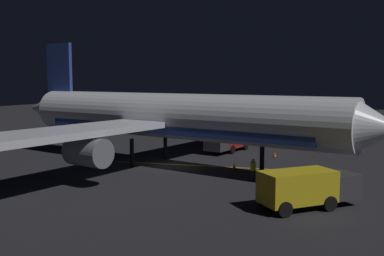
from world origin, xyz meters
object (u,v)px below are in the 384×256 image
baggage_truck (306,188)px  airliner (166,118)px  traffic_cone_near_right (275,155)px  traffic_cone_near_left (234,167)px  ground_crew_worker (253,170)px  catering_truck (228,141)px

baggage_truck → airliner: bearing=-119.2°
traffic_cone_near_right → traffic_cone_near_left: bearing=-9.9°
baggage_truck → traffic_cone_near_right: size_ratio=10.99×
baggage_truck → traffic_cone_near_left: 11.84m
ground_crew_worker → traffic_cone_near_left: size_ratio=3.16×
airliner → traffic_cone_near_right: airliner is taller
baggage_truck → traffic_cone_near_right: (-16.40, -6.62, -0.96)m
baggage_truck → catering_truck: size_ratio=0.96×
traffic_cone_near_right → baggage_truck: bearing=22.0°
catering_truck → airliner: bearing=-12.3°
ground_crew_worker → traffic_cone_near_right: bearing=-172.3°
baggage_truck → traffic_cone_near_left: bearing=-137.6°
airliner → traffic_cone_near_left: (-0.83, 6.16, -4.03)m
catering_truck → traffic_cone_near_left: size_ratio=11.49×
airliner → ground_crew_worker: size_ratio=22.36×
catering_truck → traffic_cone_near_right: catering_truck is taller
ground_crew_worker → traffic_cone_near_right: 11.25m
airliner → ground_crew_worker: bearing=73.7°
airliner → baggage_truck: airliner is taller
traffic_cone_near_left → traffic_cone_near_right: 7.79m
traffic_cone_near_left → traffic_cone_near_right: size_ratio=1.00×
airliner → traffic_cone_near_right: size_ratio=70.74×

